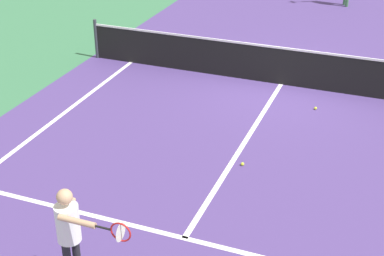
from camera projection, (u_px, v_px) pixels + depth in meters
The scene contains 8 objects.
ground_plane at pixel (281, 84), 14.16m from camera, with size 60.00×60.00×0.00m, color #38724C.
court_surface_inbounds at pixel (281, 84), 14.15m from camera, with size 10.62×24.40×0.00m, color #4C387A.
line_service_near at pixel (184, 238), 8.87m from camera, with size 8.22×0.10×0.01m, color white.
line_center_service at pixel (244, 143), 11.51m from camera, with size 0.10×6.40×0.01m, color white.
net at pixel (282, 66), 13.93m from camera, with size 10.36×0.09×1.07m.
player_near at pixel (70, 228), 7.54m from camera, with size 1.17×0.50×1.56m.
tennis_ball_mid_court at pixel (243, 164), 10.76m from camera, with size 0.07×0.07×0.07m, color #CCE033.
tennis_ball_near_net at pixel (316, 108), 12.88m from camera, with size 0.07×0.07×0.07m, color #CCE033.
Camera 1 is at (2.66, -12.94, 5.64)m, focal length 53.87 mm.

